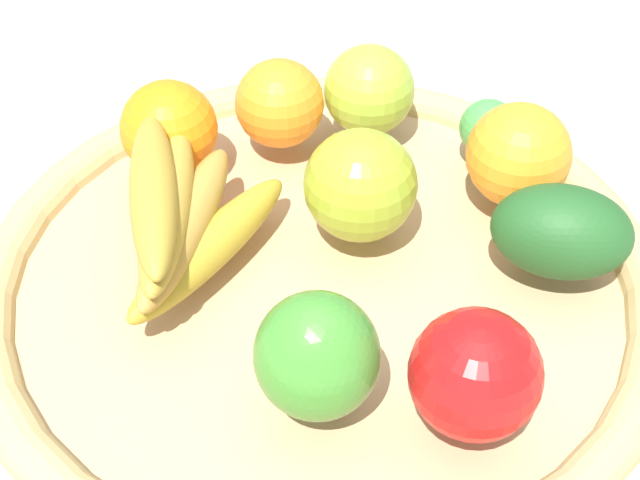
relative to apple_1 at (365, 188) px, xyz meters
name	(u,v)px	position (x,y,z in m)	size (l,w,h in m)	color
ground_plane	(320,297)	(0.00, 0.04, -0.07)	(2.40, 2.40, 0.00)	#B6B99D
basket	(320,282)	(0.00, 0.04, -0.06)	(0.48, 0.48, 0.04)	tan
apple_1	(365,188)	(0.00, 0.00, 0.00)	(0.08, 0.08, 0.08)	#8FA428
banana_bunch	(179,218)	(0.08, 0.10, 0.00)	(0.14, 0.17, 0.07)	#AB9228
orange_0	(169,129)	(0.15, 0.03, 0.00)	(0.07, 0.07, 0.07)	orange
avocado	(562,232)	(-0.12, -0.05, -0.01)	(0.09, 0.06, 0.06)	#1F5021
orange_2	(279,103)	(0.11, -0.04, 0.00)	(0.07, 0.07, 0.07)	orange
orange_1	(518,155)	(-0.06, -0.10, 0.00)	(0.08, 0.08, 0.08)	orange
bell_pepper	(317,356)	(-0.07, 0.14, 0.00)	(0.07, 0.07, 0.08)	#3C832C
apple_0	(475,374)	(-0.14, 0.09, 0.00)	(0.08, 0.08, 0.08)	red
lime_0	(488,128)	(-0.02, -0.13, -0.02)	(0.04, 0.04, 0.04)	#429444
apple_2	(369,90)	(0.07, -0.10, 0.00)	(0.07, 0.07, 0.07)	#90B032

